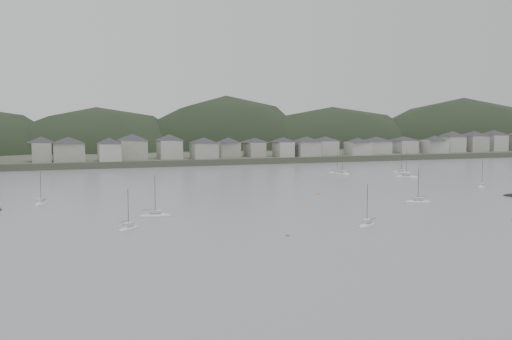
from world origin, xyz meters
name	(u,v)px	position (x,y,z in m)	size (l,w,h in m)	color
ground	(378,227)	(0.00, 0.00, 0.00)	(900.00, 900.00, 0.00)	slate
far_shore_land	(144,150)	(0.00, 295.00, 1.50)	(900.00, 250.00, 3.00)	#383D2D
forested_ridge	(159,172)	(4.83, 269.40, -11.28)	(851.55, 103.94, 102.57)	black
waterfront_town	(277,145)	(50.59, 183.34, 8.66)	(451.48, 28.46, 12.92)	gray
sailboat_lead	(129,228)	(-49.41, 15.65, 0.18)	(5.95, 6.19, 8.94)	beige
moored_fleet	(222,193)	(-14.52, 65.21, 0.18)	(239.78, 169.06, 13.66)	beige
mooring_buoys	(294,196)	(3.15, 50.94, 0.15)	(189.18, 128.70, 0.70)	#C88542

